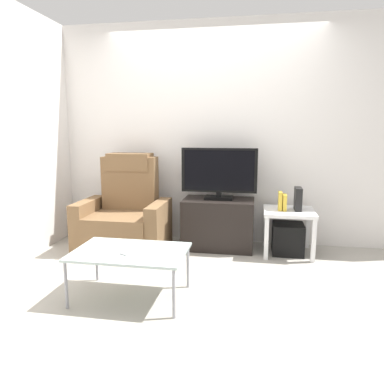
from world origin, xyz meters
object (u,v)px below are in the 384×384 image
object	(u,v)px
book_middle	(285,202)
cell_phone	(130,252)
coffee_table	(130,254)
side_table	(289,217)
recliner_armchair	(125,216)
book_leftmost	(280,201)
television	(219,172)
subwoofer_box	(288,239)
game_console	(298,199)
tv_stand	(218,223)

from	to	relation	value
book_middle	cell_phone	world-z (taller)	book_middle
coffee_table	side_table	bearing A→B (deg)	44.94
coffee_table	recliner_armchair	bearing A→B (deg)	112.27
recliner_armchair	coffee_table	distance (m)	1.30
book_leftmost	book_middle	distance (m)	0.05
television	book_leftmost	distance (m)	0.74
television	side_table	world-z (taller)	television
television	side_table	bearing A→B (deg)	-6.61
subwoofer_box	book_leftmost	bearing A→B (deg)	-168.69
side_table	game_console	size ratio (longest dim) A/B	2.18
game_console	side_table	bearing A→B (deg)	-173.66
tv_stand	coffee_table	size ratio (longest dim) A/B	0.89
recliner_armchair	side_table	bearing A→B (deg)	5.11
book_middle	side_table	bearing A→B (deg)	20.99
recliner_armchair	subwoofer_box	bearing A→B (deg)	5.11
book_leftmost	game_console	world-z (taller)	game_console
side_table	subwoofer_box	size ratio (longest dim) A/B	1.61
television	recliner_armchair	xyz separation A→B (m)	(-1.05, -0.23, -0.50)
tv_stand	game_console	size ratio (longest dim) A/B	3.23
book_leftmost	cell_phone	distance (m)	1.84
coffee_table	cell_phone	bearing A→B (deg)	-72.25
recliner_armchair	side_table	xyz separation A→B (m)	(1.83, 0.14, 0.04)
television	coffee_table	size ratio (longest dim) A/B	0.95
subwoofer_box	book_leftmost	distance (m)	0.44
book_leftmost	game_console	distance (m)	0.19
side_table	recliner_armchair	bearing A→B (deg)	-175.75
game_console	cell_phone	distance (m)	1.99
side_table	subwoofer_box	bearing A→B (deg)	0.00
recliner_armchair	book_leftmost	bearing A→B (deg)	4.69
recliner_armchair	cell_phone	distance (m)	1.35
book_middle	book_leftmost	bearing A→B (deg)	180.00
subwoofer_box	cell_phone	distance (m)	1.93
cell_phone	book_middle	bearing A→B (deg)	75.20
tv_stand	cell_phone	distance (m)	1.56
subwoofer_box	book_middle	xyz separation A→B (m)	(-0.05, -0.02, 0.41)
television	cell_phone	size ratio (longest dim) A/B	5.72
subwoofer_box	game_console	distance (m)	0.46
subwoofer_box	book_leftmost	xyz separation A→B (m)	(-0.10, -0.02, 0.42)
book_leftmost	coffee_table	bearing A→B (deg)	-133.27
recliner_armchair	cell_phone	bearing A→B (deg)	-67.05
tv_stand	book_leftmost	xyz separation A→B (m)	(0.68, -0.09, 0.31)
subwoofer_box	tv_stand	bearing A→B (deg)	174.76
side_table	book_leftmost	world-z (taller)	book_leftmost
recliner_armchair	book_leftmost	size ratio (longest dim) A/B	5.35
side_table	cell_phone	size ratio (longest dim) A/B	3.60
book_leftmost	book_middle	world-z (taller)	book_leftmost
television	book_middle	world-z (taller)	television
recliner_armchair	book_leftmost	xyz separation A→B (m)	(1.73, 0.12, 0.22)
recliner_armchair	game_console	world-z (taller)	recliner_armchair
tv_stand	cell_phone	size ratio (longest dim) A/B	5.33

